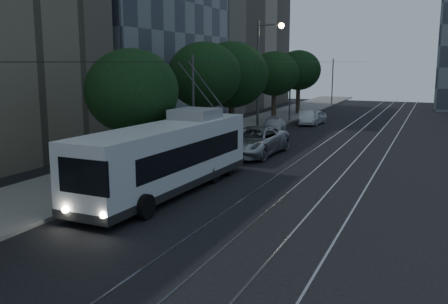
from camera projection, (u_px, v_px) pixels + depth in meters
ground at (201, 222)px, 17.66m from camera, size 120.00×120.00×0.00m
sidewalk at (226, 134)px, 38.64m from camera, size 5.00×90.00×0.15m
tram_rails at (358, 143)px, 34.78m from camera, size 4.52×90.00×0.02m
overhead_wires at (258, 91)px, 37.06m from camera, size 2.23×90.00×6.00m
trolleybus at (169, 157)px, 21.53m from camera, size 2.84×11.49×5.63m
pickup_silver at (254, 141)px, 30.34m from camera, size 3.08×6.21×1.69m
car_white_a at (260, 136)px, 33.31m from camera, size 2.75×4.37×1.39m
car_white_b at (272, 126)px, 38.80m from camera, size 2.39×4.63×1.29m
car_white_c at (306, 118)px, 45.12m from camera, size 2.24×3.97×1.24m
car_white_d at (314, 117)px, 45.33m from camera, size 1.87×3.89×1.28m
tree_1 at (132, 91)px, 24.81m from camera, size 4.67×4.67×6.27m
tree_2 at (204, 75)px, 32.00m from camera, size 4.72×4.72×6.88m
tree_3 at (232, 75)px, 36.19m from camera, size 5.32×5.32×7.08m
tree_4 at (274, 74)px, 45.52m from camera, size 4.49×4.49×6.56m
tree_5 at (299, 70)px, 53.25m from camera, size 4.71×4.71×6.84m
streetlamp_far at (263, 65)px, 39.08m from camera, size 2.16×0.44×8.76m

